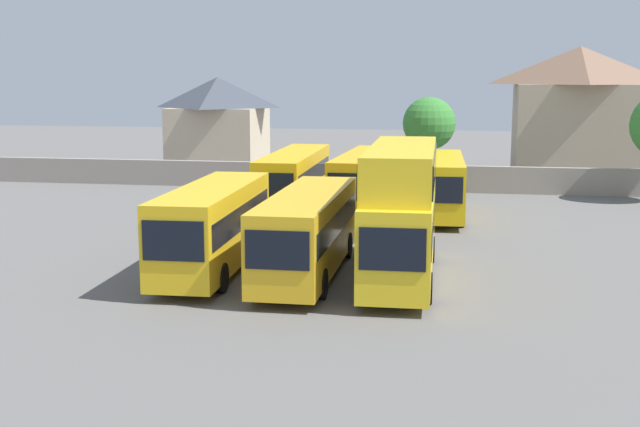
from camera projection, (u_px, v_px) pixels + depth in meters
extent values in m
plane|color=#605E5B|center=(363.00, 206.00, 49.52)|extent=(140.00, 140.00, 0.00)
cube|color=gray|center=(376.00, 177.00, 55.99)|extent=(56.00, 0.50, 1.80)
cube|color=yellow|center=(213.00, 225.00, 32.61)|extent=(2.81, 10.16, 3.09)
cube|color=black|center=(173.00, 241.00, 27.61)|extent=(2.16, 0.16, 1.39)
cube|color=black|center=(213.00, 216.00, 32.55)|extent=(2.82, 9.35, 0.97)
cylinder|color=black|center=(221.00, 278.00, 29.64)|extent=(0.34, 1.11, 1.10)
cylinder|color=black|center=(161.00, 276.00, 29.95)|extent=(0.34, 1.11, 1.10)
cylinder|color=black|center=(258.00, 243.00, 35.73)|extent=(0.34, 1.11, 1.10)
cylinder|color=black|center=(208.00, 242.00, 36.05)|extent=(0.34, 1.11, 1.10)
cube|color=gold|center=(308.00, 230.00, 32.03)|extent=(2.52, 10.84, 2.91)
cube|color=black|center=(277.00, 250.00, 26.69)|extent=(2.16, 0.09, 1.31)
cube|color=black|center=(308.00, 221.00, 31.97)|extent=(2.56, 9.98, 0.92)
cylinder|color=black|center=(322.00, 284.00, 28.79)|extent=(0.31, 1.10, 1.10)
cylinder|color=black|center=(260.00, 281.00, 29.17)|extent=(0.31, 1.10, 1.10)
cylinder|color=black|center=(348.00, 245.00, 35.31)|extent=(0.31, 1.10, 1.10)
cylinder|color=black|center=(296.00, 243.00, 35.69)|extent=(0.31, 1.10, 1.10)
cube|color=yellow|center=(401.00, 231.00, 31.28)|extent=(2.72, 10.40, 3.13)
cube|color=black|center=(392.00, 249.00, 26.16)|extent=(2.16, 0.14, 1.41)
cube|color=black|center=(401.00, 221.00, 31.22)|extent=(2.74, 9.57, 0.99)
cube|color=yellow|center=(402.00, 168.00, 31.13)|extent=(2.66, 9.88, 1.67)
cube|color=black|center=(402.00, 168.00, 31.13)|extent=(2.74, 9.37, 1.17)
cylinder|color=black|center=(428.00, 288.00, 28.22)|extent=(0.33, 1.11, 1.10)
cylinder|color=black|center=(363.00, 286.00, 28.55)|extent=(0.33, 1.11, 1.10)
cylinder|color=black|center=(431.00, 249.00, 34.47)|extent=(0.33, 1.11, 1.10)
cylinder|color=black|center=(378.00, 248.00, 34.80)|extent=(0.33, 1.11, 1.10)
cube|color=yellow|center=(294.00, 179.00, 46.78)|extent=(2.68, 11.76, 3.10)
cube|color=black|center=(273.00, 187.00, 40.99)|extent=(2.12, 0.13, 1.40)
cube|color=black|center=(294.00, 173.00, 46.71)|extent=(2.70, 10.83, 0.98)
cylinder|color=black|center=(303.00, 214.00, 43.30)|extent=(0.33, 1.11, 1.10)
cylinder|color=black|center=(262.00, 213.00, 43.63)|extent=(0.33, 1.11, 1.10)
cylinder|color=black|center=(323.00, 194.00, 50.38)|extent=(0.33, 1.11, 1.10)
cylinder|color=black|center=(288.00, 194.00, 50.71)|extent=(0.33, 1.11, 1.10)
cube|color=#F3B113|center=(366.00, 181.00, 46.16)|extent=(2.89, 10.75, 3.10)
cube|color=black|center=(349.00, 187.00, 40.94)|extent=(2.21, 0.16, 1.39)
cube|color=black|center=(366.00, 174.00, 46.10)|extent=(2.90, 9.90, 0.98)
cylinder|color=black|center=(377.00, 215.00, 42.96)|extent=(0.34, 1.11, 1.10)
cylinder|color=black|center=(334.00, 213.00, 43.44)|extent=(0.34, 1.11, 1.10)
cylinder|color=black|center=(393.00, 197.00, 49.34)|extent=(0.34, 1.11, 1.10)
cylinder|color=black|center=(355.00, 196.00, 49.81)|extent=(0.34, 1.11, 1.10)
cube|color=gold|center=(439.00, 184.00, 45.51)|extent=(2.94, 10.16, 2.95)
cube|color=black|center=(440.00, 190.00, 40.51)|extent=(2.25, 0.17, 1.33)
cube|color=black|center=(439.00, 177.00, 45.45)|extent=(2.95, 9.36, 0.93)
cylinder|color=black|center=(462.00, 216.00, 42.51)|extent=(0.34, 1.11, 1.10)
cylinder|color=black|center=(416.00, 215.00, 42.83)|extent=(0.34, 1.11, 1.10)
cylinder|color=black|center=(458.00, 199.00, 48.61)|extent=(0.34, 1.11, 1.10)
cylinder|color=black|center=(419.00, 198.00, 48.93)|extent=(0.34, 1.11, 1.10)
cube|color=#C6B293|center=(218.00, 139.00, 67.88)|extent=(7.20, 6.66, 5.17)
pyramid|color=#3D424C|center=(218.00, 92.00, 67.24)|extent=(7.56, 7.00, 2.48)
cube|color=tan|center=(577.00, 131.00, 62.74)|extent=(9.32, 7.76, 7.13)
pyramid|color=brown|center=(580.00, 65.00, 61.91)|extent=(9.79, 8.14, 2.84)
cylinder|color=brown|center=(428.00, 164.00, 57.70)|extent=(0.50, 0.50, 3.17)
sphere|color=#387F33|center=(429.00, 123.00, 57.22)|extent=(3.70, 3.70, 3.70)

